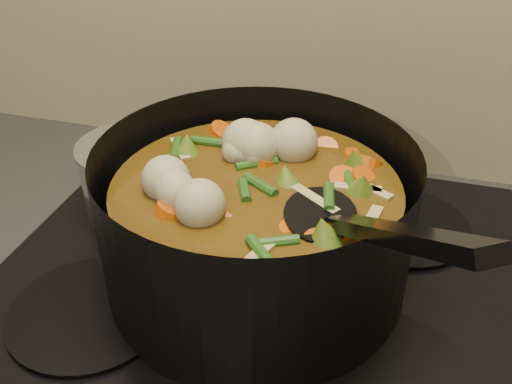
# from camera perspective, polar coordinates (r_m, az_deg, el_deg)

# --- Properties ---
(stovetop) EXTENTS (0.62, 0.54, 0.03)m
(stovetop) POSITION_cam_1_polar(r_m,az_deg,el_deg) (0.71, 0.50, -7.95)
(stovetop) COLOR black
(stovetop) RESTS_ON counter
(stockpot) EXTENTS (0.45, 0.45, 0.25)m
(stockpot) POSITION_cam_1_polar(r_m,az_deg,el_deg) (0.64, 0.06, -3.14)
(stockpot) COLOR black
(stockpot) RESTS_ON stovetop
(saucepan) EXTENTS (0.15, 0.15, 0.12)m
(saucepan) POSITION_cam_1_polar(r_m,az_deg,el_deg) (0.79, -11.77, 1.43)
(saucepan) COLOR silver
(saucepan) RESTS_ON stovetop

